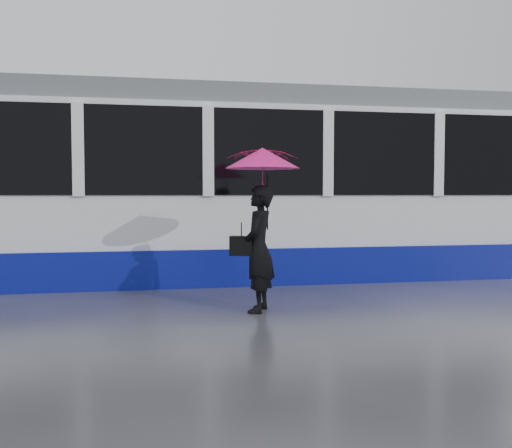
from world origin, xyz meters
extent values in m
plane|color=#2E2E34|center=(0.00, 0.00, 0.00)|extent=(90.00, 90.00, 0.00)
cube|color=#3F3D38|center=(0.00, 1.78, 0.01)|extent=(34.00, 0.07, 0.02)
cube|color=#3F3D38|center=(0.00, 3.22, 0.01)|extent=(34.00, 0.07, 0.02)
cube|color=white|center=(1.41, 2.50, 1.52)|extent=(24.00, 2.40, 2.95)
cube|color=navy|center=(1.41, 2.50, 0.31)|extent=(24.00, 2.56, 0.62)
cube|color=black|center=(1.41, 2.50, 2.20)|extent=(23.00, 2.48, 1.40)
cube|color=slate|center=(1.41, 2.50, 3.17)|extent=(23.60, 2.20, 0.35)
imported|color=black|center=(1.34, -0.72, 0.82)|extent=(0.58, 0.70, 1.63)
imported|color=#DD124B|center=(1.39, -0.72, 1.72)|extent=(1.16, 1.17, 0.82)
cone|color=#DD124B|center=(1.39, -0.72, 1.97)|extent=(1.24, 1.24, 0.27)
cylinder|color=black|center=(1.39, -0.72, 2.13)|extent=(0.01, 0.01, 0.06)
cylinder|color=black|center=(1.46, -0.69, 1.41)|extent=(0.02, 0.02, 0.71)
cube|color=black|center=(1.12, -0.70, 0.85)|extent=(0.32, 0.22, 0.25)
cylinder|color=black|center=(1.12, -0.70, 1.07)|extent=(0.01, 0.01, 0.18)
camera|label=1|loc=(-0.05, -7.86, 1.51)|focal=40.00mm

